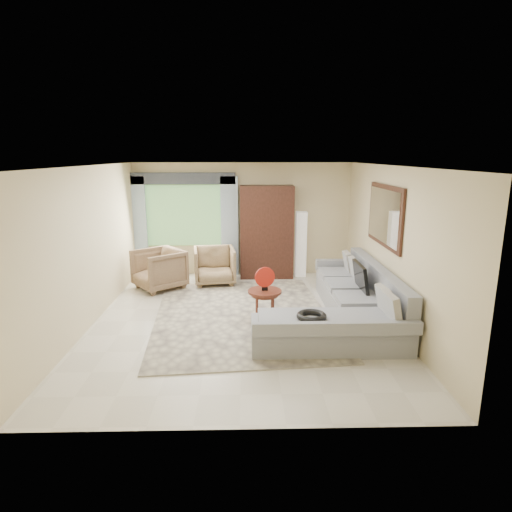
{
  "coord_description": "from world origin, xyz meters",
  "views": [
    {
      "loc": [
        0.07,
        -6.89,
        2.77
      ],
      "look_at": [
        0.25,
        0.35,
        1.05
      ],
      "focal_mm": 30.0,
      "sensor_mm": 36.0,
      "label": 1
    }
  ],
  "objects_px": {
    "armchair_left": "(159,269)",
    "floor_lamp": "(301,244)",
    "potted_plant": "(161,266)",
    "coffee_table": "(265,306)",
    "tv_screen": "(361,277)",
    "armchair_right": "(215,266)",
    "armoire": "(267,232)",
    "sectional_sofa": "(348,307)"
  },
  "relations": [
    {
      "from": "sectional_sofa",
      "to": "armchair_left",
      "type": "height_order",
      "value": "sectional_sofa"
    },
    {
      "from": "armchair_left",
      "to": "armoire",
      "type": "xyz_separation_m",
      "value": [
        2.31,
        0.89,
        0.63
      ]
    },
    {
      "from": "armchair_left",
      "to": "armchair_right",
      "type": "bearing_deg",
      "value": 68.48
    },
    {
      "from": "coffee_table",
      "to": "armoire",
      "type": "xyz_separation_m",
      "value": [
        0.16,
        2.82,
        0.75
      ]
    },
    {
      "from": "tv_screen",
      "to": "armoire",
      "type": "relative_size",
      "value": 0.35
    },
    {
      "from": "armoire",
      "to": "tv_screen",
      "type": "bearing_deg",
      "value": -59.85
    },
    {
      "from": "sectional_sofa",
      "to": "armchair_left",
      "type": "xyz_separation_m",
      "value": [
        -3.54,
        2.0,
        0.14
      ]
    },
    {
      "from": "potted_plant",
      "to": "armoire",
      "type": "bearing_deg",
      "value": 0.69
    },
    {
      "from": "tv_screen",
      "to": "potted_plant",
      "type": "distance_m",
      "value": 4.72
    },
    {
      "from": "potted_plant",
      "to": "floor_lamp",
      "type": "xyz_separation_m",
      "value": [
        3.25,
        0.09,
        0.47
      ]
    },
    {
      "from": "armchair_left",
      "to": "floor_lamp",
      "type": "height_order",
      "value": "floor_lamp"
    },
    {
      "from": "armchair_right",
      "to": "potted_plant",
      "type": "xyz_separation_m",
      "value": [
        -1.28,
        0.52,
        -0.13
      ]
    },
    {
      "from": "coffee_table",
      "to": "potted_plant",
      "type": "xyz_separation_m",
      "value": [
        -2.28,
        2.79,
        -0.02
      ]
    },
    {
      "from": "sectional_sofa",
      "to": "tv_screen",
      "type": "bearing_deg",
      "value": 49.75
    },
    {
      "from": "tv_screen",
      "to": "floor_lamp",
      "type": "height_order",
      "value": "floor_lamp"
    },
    {
      "from": "armchair_right",
      "to": "sectional_sofa",
      "type": "bearing_deg",
      "value": -52.06
    },
    {
      "from": "armchair_right",
      "to": "potted_plant",
      "type": "distance_m",
      "value": 1.39
    },
    {
      "from": "coffee_table",
      "to": "armchair_left",
      "type": "relative_size",
      "value": 0.61
    },
    {
      "from": "sectional_sofa",
      "to": "armchair_right",
      "type": "height_order",
      "value": "sectional_sofa"
    },
    {
      "from": "sectional_sofa",
      "to": "armchair_right",
      "type": "xyz_separation_m",
      "value": [
        -2.4,
        2.35,
        0.12
      ]
    },
    {
      "from": "sectional_sofa",
      "to": "armchair_left",
      "type": "relative_size",
      "value": 3.73
    },
    {
      "from": "armchair_left",
      "to": "potted_plant",
      "type": "distance_m",
      "value": 0.89
    },
    {
      "from": "potted_plant",
      "to": "armoire",
      "type": "distance_m",
      "value": 2.57
    },
    {
      "from": "tv_screen",
      "to": "armchair_right",
      "type": "xyz_separation_m",
      "value": [
        -2.66,
        2.03,
        -0.32
      ]
    },
    {
      "from": "potted_plant",
      "to": "armoire",
      "type": "relative_size",
      "value": 0.26
    },
    {
      "from": "potted_plant",
      "to": "armchair_left",
      "type": "bearing_deg",
      "value": -80.96
    },
    {
      "from": "tv_screen",
      "to": "armoire",
      "type": "distance_m",
      "value": 3.0
    },
    {
      "from": "armchair_left",
      "to": "armoire",
      "type": "relative_size",
      "value": 0.44
    },
    {
      "from": "armchair_left",
      "to": "armchair_right",
      "type": "xyz_separation_m",
      "value": [
        1.14,
        0.35,
        -0.02
      ]
    },
    {
      "from": "tv_screen",
      "to": "armchair_right",
      "type": "relative_size",
      "value": 0.83
    },
    {
      "from": "potted_plant",
      "to": "coffee_table",
      "type": "bearing_deg",
      "value": -50.73
    },
    {
      "from": "sectional_sofa",
      "to": "floor_lamp",
      "type": "height_order",
      "value": "floor_lamp"
    },
    {
      "from": "coffee_table",
      "to": "armchair_left",
      "type": "bearing_deg",
      "value": 138.08
    },
    {
      "from": "armchair_left",
      "to": "armoire",
      "type": "height_order",
      "value": "armoire"
    },
    {
      "from": "potted_plant",
      "to": "floor_lamp",
      "type": "distance_m",
      "value": 3.28
    },
    {
      "from": "armchair_left",
      "to": "potted_plant",
      "type": "xyz_separation_m",
      "value": [
        -0.14,
        0.87,
        -0.15
      ]
    },
    {
      "from": "coffee_table",
      "to": "armoire",
      "type": "bearing_deg",
      "value": 86.66
    },
    {
      "from": "sectional_sofa",
      "to": "armchair_right",
      "type": "distance_m",
      "value": 3.36
    },
    {
      "from": "coffee_table",
      "to": "floor_lamp",
      "type": "relative_size",
      "value": 0.38
    },
    {
      "from": "armchair_left",
      "to": "potted_plant",
      "type": "height_order",
      "value": "armchair_left"
    },
    {
      "from": "tv_screen",
      "to": "armchair_left",
      "type": "bearing_deg",
      "value": 156.1
    },
    {
      "from": "sectional_sofa",
      "to": "floor_lamp",
      "type": "distance_m",
      "value": 3.03
    }
  ]
}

